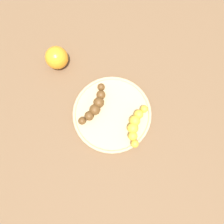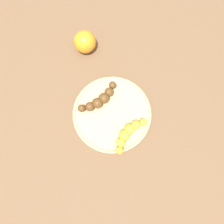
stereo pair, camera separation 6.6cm
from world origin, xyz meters
The scene contains 5 objects.
ground_plane centered at (0.00, 0.00, 0.00)m, with size 2.40×2.40×0.00m, color brown.
fruit_bowl centered at (0.00, 0.00, 0.01)m, with size 0.25×0.25×0.02m.
banana_spotted centered at (-0.08, -0.02, 0.04)m, with size 0.08×0.12×0.03m.
banana_overripe centered at (0.05, 0.02, 0.04)m, with size 0.07×0.14×0.04m.
orange_fruit centered at (0.26, 0.00, 0.04)m, with size 0.08×0.08×0.08m, color orange.
Camera 2 is at (-0.15, 0.06, 0.68)m, focal length 34.04 mm.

